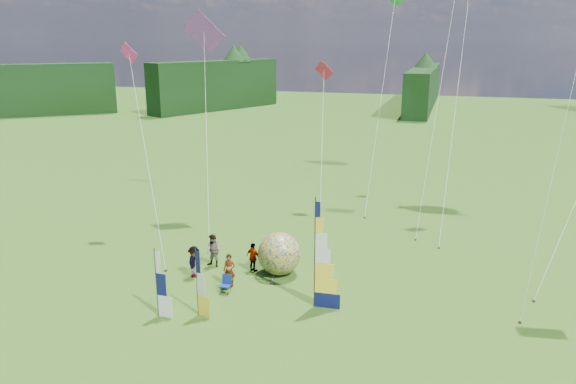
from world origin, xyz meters
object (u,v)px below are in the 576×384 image
(spectator_b, at_px, (213,251))
(spectator_d, at_px, (253,257))
(spectator_c, at_px, (194,262))
(side_banner_left, at_px, (197,283))
(feather_banner_main, at_px, (315,255))
(side_banner_far, at_px, (156,284))
(spectator_a, at_px, (229,270))
(bol_inflatable, at_px, (279,254))
(camp_chair, at_px, (226,284))
(kite_whale, at_px, (458,86))

(spectator_b, distance_m, spectator_d, 2.39)
(spectator_c, distance_m, spectator_d, 3.22)
(side_banner_left, xyz_separation_m, spectator_d, (0.71, 5.51, -0.78))
(feather_banner_main, xyz_separation_m, side_banner_far, (-6.68, -3.02, -1.02))
(side_banner_left, xyz_separation_m, side_banner_far, (-1.73, -0.61, 0.01))
(side_banner_left, bearing_deg, side_banner_far, -144.18)
(side_banner_left, xyz_separation_m, spectator_a, (0.18, 3.37, -0.74))
(bol_inflatable, bearing_deg, side_banner_far, -122.05)
(camp_chair, bearing_deg, bol_inflatable, 55.21)
(side_banner_far, distance_m, kite_whale, 24.28)
(side_banner_far, height_order, kite_whale, kite_whale)
(bol_inflatable, height_order, camp_chair, bol_inflatable)
(spectator_b, bearing_deg, spectator_d, 10.29)
(spectator_b, height_order, camp_chair, spectator_b)
(side_banner_far, relative_size, spectator_b, 1.72)
(bol_inflatable, distance_m, spectator_a, 3.03)
(spectator_a, distance_m, spectator_d, 2.21)
(feather_banner_main, relative_size, spectator_a, 3.02)
(spectator_c, bearing_deg, spectator_a, -111.48)
(side_banner_left, distance_m, side_banner_far, 1.84)
(feather_banner_main, relative_size, spectator_c, 3.04)
(side_banner_left, relative_size, spectator_b, 1.71)
(feather_banner_main, distance_m, spectator_b, 7.52)
(side_banner_left, distance_m, spectator_d, 5.61)
(side_banner_left, height_order, spectator_b, side_banner_left)
(bol_inflatable, xyz_separation_m, camp_chair, (-1.87, -3.08, -0.71))
(side_banner_left, height_order, side_banner_far, side_banner_far)
(spectator_b, xyz_separation_m, spectator_c, (-0.41, -1.61, -0.08))
(bol_inflatable, xyz_separation_m, kite_whale, (8.55, 13.13, 8.14))
(side_banner_far, bearing_deg, side_banner_left, 23.40)
(spectator_a, distance_m, spectator_b, 2.85)
(feather_banner_main, bearing_deg, spectator_b, 151.85)
(bol_inflatable, bearing_deg, kite_whale, 56.92)
(side_banner_left, height_order, camp_chair, side_banner_left)
(feather_banner_main, distance_m, spectator_a, 5.18)
(feather_banner_main, xyz_separation_m, spectator_a, (-4.77, 0.96, -1.76))
(spectator_d, relative_size, kite_whale, 0.09)
(kite_whale, bearing_deg, spectator_a, -146.74)
(feather_banner_main, xyz_separation_m, bol_inflatable, (-2.78, 3.22, -1.47))
(spectator_c, bearing_deg, side_banner_left, -159.84)
(spectator_a, relative_size, spectator_d, 1.05)
(side_banner_left, bearing_deg, spectator_b, 123.35)
(feather_banner_main, bearing_deg, side_banner_left, -156.98)
(spectator_b, xyz_separation_m, camp_chair, (1.98, -2.98, -0.48))
(bol_inflatable, relative_size, kite_whale, 0.13)
(feather_banner_main, bearing_deg, spectator_c, 164.97)
(camp_chair, xyz_separation_m, kite_whale, (10.42, 16.20, 8.85))
(spectator_a, relative_size, camp_chair, 1.88)
(side_banner_left, relative_size, kite_whale, 0.17)
(bol_inflatable, xyz_separation_m, spectator_d, (-1.46, -0.12, -0.34))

